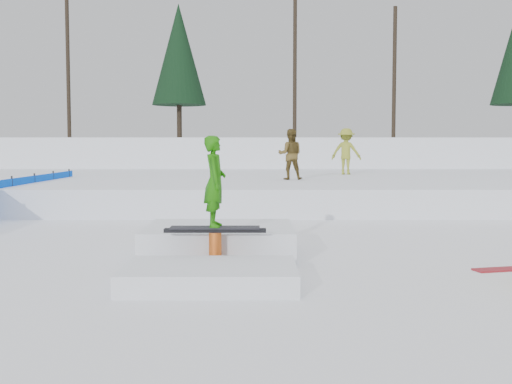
{
  "coord_description": "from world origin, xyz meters",
  "views": [
    {
      "loc": [
        0.47,
        -9.88,
        1.95
      ],
      "look_at": [
        0.5,
        2.0,
        1.1
      ],
      "focal_mm": 45.0,
      "sensor_mm": 36.0,
      "label": 1
    }
  ],
  "objects": [
    {
      "name": "jib_rail_feature",
      "position": [
        -0.15,
        0.69,
        0.3
      ],
      "size": [
        2.6,
        4.4,
        2.11
      ],
      "color": "white",
      "rests_on": "ground"
    },
    {
      "name": "walker_olive",
      "position": [
        1.71,
        12.16,
        1.67
      ],
      "size": [
        0.89,
        0.71,
        1.74
      ],
      "primitive_type": "imported",
      "rotation": [
        0.0,
        0.0,
        3.08
      ],
      "color": "brown",
      "rests_on": "snow_midrise"
    },
    {
      "name": "walker_ygreen",
      "position": [
        4.22,
        16.3,
        1.74
      ],
      "size": [
        1.37,
        1.05,
        1.88
      ],
      "primitive_type": "imported",
      "rotation": [
        0.0,
        0.0,
        2.81
      ],
      "color": "olive",
      "rests_on": "snow_midrise"
    },
    {
      "name": "snow_midrise",
      "position": [
        0.0,
        16.0,
        0.4
      ],
      "size": [
        50.0,
        18.0,
        0.8
      ],
      "primitive_type": "cube",
      "color": "white",
      "rests_on": "ground"
    },
    {
      "name": "treeline",
      "position": [
        6.18,
        28.28,
        7.45
      ],
      "size": [
        40.24,
        4.22,
        10.5
      ],
      "color": "black",
      "rests_on": "snow_berm"
    },
    {
      "name": "snow_berm",
      "position": [
        0.0,
        30.0,
        1.2
      ],
      "size": [
        60.0,
        14.0,
        2.4
      ],
      "primitive_type": "cube",
      "color": "white",
      "rests_on": "ground"
    },
    {
      "name": "ground",
      "position": [
        0.0,
        0.0,
        0.0
      ],
      "size": [
        120.0,
        120.0,
        0.0
      ],
      "primitive_type": "plane",
      "color": "white"
    }
  ]
}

